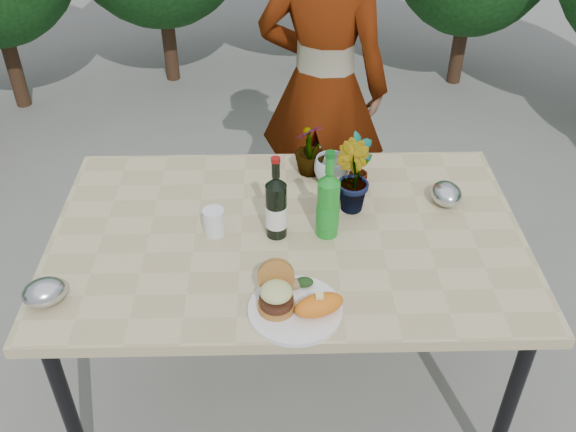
{
  "coord_description": "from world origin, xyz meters",
  "views": [
    {
      "loc": [
        -0.04,
        -1.7,
        2.12
      ],
      "look_at": [
        0.0,
        -0.08,
        0.88
      ],
      "focal_mm": 40.0,
      "sensor_mm": 36.0,
      "label": 1
    }
  ],
  "objects_px": {
    "dinner_plate": "(295,310)",
    "person": "(323,87)",
    "wine_bottle": "(276,208)",
    "patio_table": "(287,245)"
  },
  "relations": [
    {
      "from": "patio_table",
      "to": "dinner_plate",
      "type": "bearing_deg",
      "value": -87.77
    },
    {
      "from": "patio_table",
      "to": "wine_bottle",
      "type": "bearing_deg",
      "value": -164.47
    },
    {
      "from": "wine_bottle",
      "to": "person",
      "type": "bearing_deg",
      "value": 61.84
    },
    {
      "from": "dinner_plate",
      "to": "wine_bottle",
      "type": "distance_m",
      "value": 0.38
    },
    {
      "from": "dinner_plate",
      "to": "person",
      "type": "xyz_separation_m",
      "value": [
        0.17,
        1.32,
        0.07
      ]
    },
    {
      "from": "patio_table",
      "to": "person",
      "type": "distance_m",
      "value": 0.97
    },
    {
      "from": "patio_table",
      "to": "person",
      "type": "relative_size",
      "value": 0.97
    },
    {
      "from": "dinner_plate",
      "to": "wine_bottle",
      "type": "height_order",
      "value": "wine_bottle"
    },
    {
      "from": "patio_table",
      "to": "wine_bottle",
      "type": "xyz_separation_m",
      "value": [
        -0.04,
        -0.01,
        0.17
      ]
    },
    {
      "from": "wine_bottle",
      "to": "person",
      "type": "relative_size",
      "value": 0.18
    }
  ]
}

